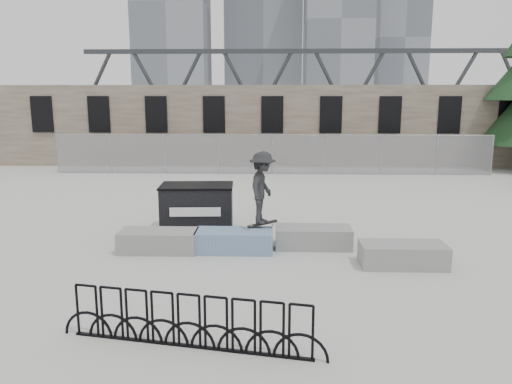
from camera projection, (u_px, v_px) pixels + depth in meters
ground at (271, 249)px, 13.17m from camera, size 120.00×120.00×0.00m
stone_wall at (272, 125)px, 28.66m from camera, size 36.00×2.58×4.50m
chainlink_fence at (272, 154)px, 25.22m from camera, size 22.06×0.06×2.02m
planter_far_left at (159, 240)px, 12.92m from camera, size 2.00×0.90×0.55m
planter_center_left at (234, 240)px, 12.93m from camera, size 2.00×0.90×0.55m
planter_center_right at (313, 236)px, 13.26m from camera, size 2.00×0.90×0.55m
planter_offset at (403, 254)px, 11.80m from camera, size 2.00×0.90×0.55m
dumpster at (197, 208)px, 14.78m from camera, size 2.19×1.41×1.40m
bike_rack at (189, 322)px, 7.97m from camera, size 4.42×0.87×0.90m
skyline_towers at (268, 10)px, 101.17m from camera, size 58.00×28.00×48.00m
truss_bridge at (348, 93)px, 65.98m from camera, size 70.00×3.00×9.80m
skateboarder at (262, 188)px, 13.01m from camera, size 0.98×1.36×2.02m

